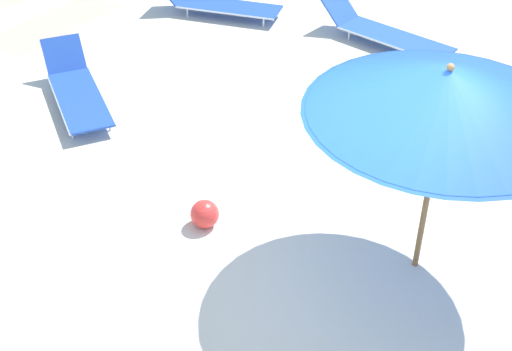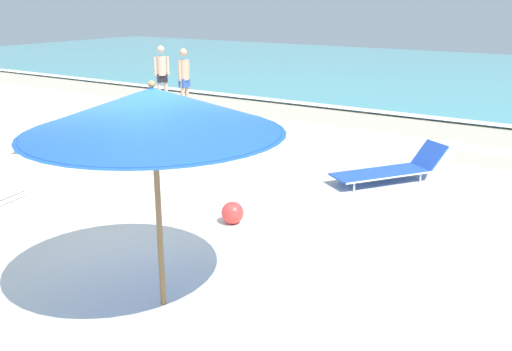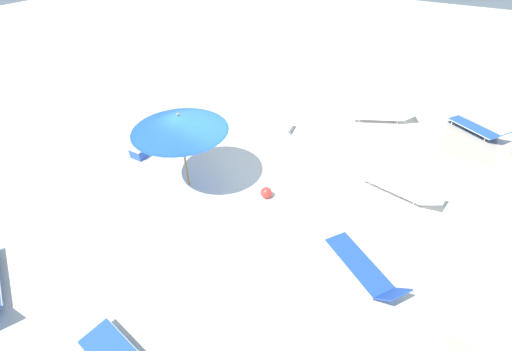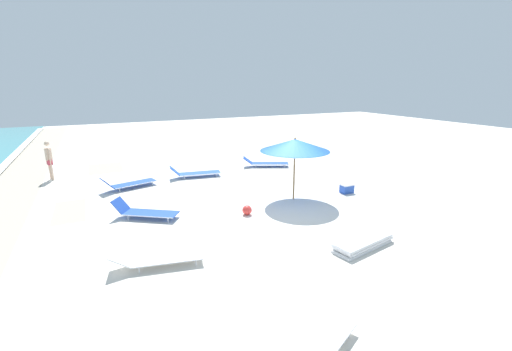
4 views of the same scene
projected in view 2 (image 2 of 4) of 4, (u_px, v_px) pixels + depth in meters
name	position (u px, v px, depth m)	size (l,w,h in m)	color
ground_plane	(147.00, 266.00, 7.08)	(60.00, 60.00, 0.16)	silver
ocean_water	(494.00, 77.00, 23.12)	(60.00, 19.84, 0.07)	teal
beach_umbrella	(153.00, 111.00, 5.44)	(2.56, 2.56, 2.36)	olive
sun_lounger_under_umbrella	(243.00, 143.00, 11.85)	(1.00, 2.23, 0.47)	white
sun_lounger_near_water_left	(391.00, 169.00, 10.02)	(1.68, 2.08, 0.61)	blue
sun_lounger_mid_beach_solo	(131.00, 107.00, 15.68)	(1.62, 2.09, 0.60)	blue
sun_lounger_mid_beach_pair_b	(51.00, 133.00, 12.74)	(1.57, 2.34, 0.48)	white
beachgoer_wading_adult	(162.00, 72.00, 16.83)	(0.33, 0.36, 1.76)	beige
beachgoer_shoreline_child	(184.00, 76.00, 15.91)	(0.27, 0.45, 1.76)	tan
beach_ball	(232.00, 213.00, 8.16)	(0.32, 0.32, 0.32)	red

